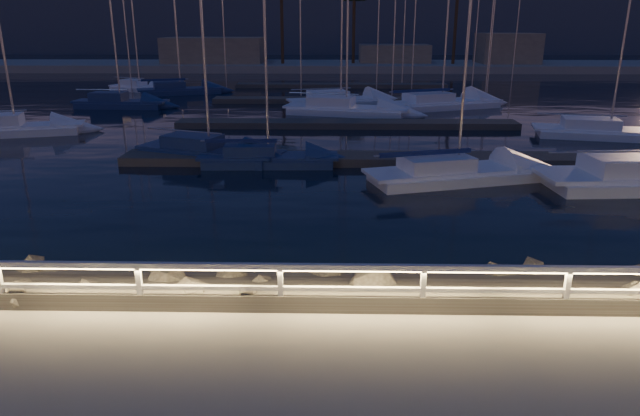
{
  "coord_description": "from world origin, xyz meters",
  "views": [
    {
      "loc": [
        -0.93,
        -10.9,
        5.83
      ],
      "look_at": [
        -1.25,
        4.0,
        0.99
      ],
      "focal_mm": 32.0,
      "sensor_mm": 36.0,
      "label": 1
    }
  ],
  "objects_px": {
    "sailboat_i": "(118,102)",
    "sailboat_m": "(138,87)",
    "sailboat_a": "(12,127)",
    "sailboat_g": "(343,108)",
    "sailboat_c": "(453,171)",
    "sailboat_k": "(338,100)",
    "sailboat_b": "(206,151)",
    "sailboat_h": "(605,131)",
    "sailboat_n": "(178,89)",
    "sailboat_l": "(439,103)",
    "sailboat_f": "(265,157)",
    "guard_rail": "(372,277)"
  },
  "relations": [
    {
      "from": "sailboat_k",
      "to": "sailboat_l",
      "type": "distance_m",
      "value": 8.1
    },
    {
      "from": "sailboat_l",
      "to": "sailboat_f",
      "type": "bearing_deg",
      "value": -143.29
    },
    {
      "from": "sailboat_g",
      "to": "sailboat_i",
      "type": "height_order",
      "value": "sailboat_g"
    },
    {
      "from": "sailboat_b",
      "to": "sailboat_k",
      "type": "relative_size",
      "value": 0.87
    },
    {
      "from": "sailboat_g",
      "to": "sailboat_n",
      "type": "bearing_deg",
      "value": 155.54
    },
    {
      "from": "sailboat_c",
      "to": "sailboat_n",
      "type": "xyz_separation_m",
      "value": [
        -19.8,
        30.95,
        0.02
      ]
    },
    {
      "from": "sailboat_f",
      "to": "sailboat_c",
      "type": "bearing_deg",
      "value": -19.48
    },
    {
      "from": "sailboat_g",
      "to": "sailboat_a",
      "type": "bearing_deg",
      "value": -142.67
    },
    {
      "from": "sailboat_c",
      "to": "sailboat_m",
      "type": "xyz_separation_m",
      "value": [
        -24.39,
        33.33,
        -0.01
      ]
    },
    {
      "from": "sailboat_b",
      "to": "sailboat_l",
      "type": "relative_size",
      "value": 0.78
    },
    {
      "from": "sailboat_h",
      "to": "sailboat_k",
      "type": "height_order",
      "value": "sailboat_k"
    },
    {
      "from": "sailboat_a",
      "to": "sailboat_n",
      "type": "xyz_separation_m",
      "value": [
        4.63,
        20.92,
        -0.02
      ]
    },
    {
      "from": "sailboat_b",
      "to": "sailboat_c",
      "type": "relative_size",
      "value": 0.95
    },
    {
      "from": "sailboat_m",
      "to": "sailboat_n",
      "type": "bearing_deg",
      "value": -3.1
    },
    {
      "from": "sailboat_a",
      "to": "sailboat_b",
      "type": "bearing_deg",
      "value": -41.79
    },
    {
      "from": "sailboat_g",
      "to": "sailboat_i",
      "type": "relative_size",
      "value": 1.23
    },
    {
      "from": "sailboat_a",
      "to": "sailboat_m",
      "type": "distance_m",
      "value": 23.3
    },
    {
      "from": "guard_rail",
      "to": "sailboat_n",
      "type": "bearing_deg",
      "value": 109.54
    },
    {
      "from": "sailboat_a",
      "to": "sailboat_h",
      "type": "relative_size",
      "value": 0.91
    },
    {
      "from": "sailboat_c",
      "to": "sailboat_k",
      "type": "xyz_separation_m",
      "value": [
        -4.68,
        23.38,
        0.02
      ]
    },
    {
      "from": "sailboat_k",
      "to": "sailboat_l",
      "type": "relative_size",
      "value": 0.89
    },
    {
      "from": "sailboat_a",
      "to": "sailboat_b",
      "type": "relative_size",
      "value": 1.03
    },
    {
      "from": "sailboat_c",
      "to": "sailboat_f",
      "type": "xyz_separation_m",
      "value": [
        -8.35,
        2.68,
        -0.03
      ]
    },
    {
      "from": "sailboat_b",
      "to": "sailboat_n",
      "type": "bearing_deg",
      "value": 128.02
    },
    {
      "from": "guard_rail",
      "to": "sailboat_l",
      "type": "xyz_separation_m",
      "value": [
        7.57,
        34.65,
        -0.91
      ]
    },
    {
      "from": "sailboat_a",
      "to": "sailboat_g",
      "type": "relative_size",
      "value": 0.85
    },
    {
      "from": "sailboat_b",
      "to": "sailboat_c",
      "type": "height_order",
      "value": "sailboat_c"
    },
    {
      "from": "sailboat_f",
      "to": "sailboat_i",
      "type": "xyz_separation_m",
      "value": [
        -13.88,
        19.09,
        0.05
      ]
    },
    {
      "from": "sailboat_c",
      "to": "sailboat_g",
      "type": "height_order",
      "value": "sailboat_g"
    },
    {
      "from": "sailboat_f",
      "to": "sailboat_h",
      "type": "height_order",
      "value": "sailboat_h"
    },
    {
      "from": "sailboat_l",
      "to": "sailboat_m",
      "type": "bearing_deg",
      "value": 135.43
    },
    {
      "from": "sailboat_c",
      "to": "sailboat_g",
      "type": "distance_m",
      "value": 19.11
    },
    {
      "from": "sailboat_n",
      "to": "sailboat_k",
      "type": "bearing_deg",
      "value": -47.26
    },
    {
      "from": "guard_rail",
      "to": "sailboat_g",
      "type": "bearing_deg",
      "value": 90.13
    },
    {
      "from": "sailboat_i",
      "to": "sailboat_b",
      "type": "bearing_deg",
      "value": -55.64
    },
    {
      "from": "sailboat_n",
      "to": "sailboat_i",
      "type": "bearing_deg",
      "value": -125.41
    },
    {
      "from": "guard_rail",
      "to": "sailboat_a",
      "type": "distance_m",
      "value": 30.42
    },
    {
      "from": "sailboat_c",
      "to": "sailboat_h",
      "type": "xyz_separation_m",
      "value": [
        10.9,
        9.95,
        -0.0
      ]
    },
    {
      "from": "sailboat_c",
      "to": "sailboat_k",
      "type": "height_order",
      "value": "sailboat_k"
    },
    {
      "from": "sailboat_m",
      "to": "sailboat_a",
      "type": "bearing_deg",
      "value": -65.82
    },
    {
      "from": "sailboat_g",
      "to": "sailboat_b",
      "type": "bearing_deg",
      "value": -101.37
    },
    {
      "from": "sailboat_i",
      "to": "sailboat_m",
      "type": "relative_size",
      "value": 1.12
    },
    {
      "from": "sailboat_b",
      "to": "sailboat_c",
      "type": "xyz_separation_m",
      "value": [
        11.39,
        -3.91,
        -0.01
      ]
    },
    {
      "from": "guard_rail",
      "to": "sailboat_m",
      "type": "xyz_separation_m",
      "value": [
        -20.1,
        46.08,
        -0.96
      ]
    },
    {
      "from": "sailboat_l",
      "to": "sailboat_n",
      "type": "height_order",
      "value": "sailboat_l"
    },
    {
      "from": "sailboat_a",
      "to": "sailboat_g",
      "type": "xyz_separation_m",
      "value": [
        20.07,
        8.57,
        0.0
      ]
    },
    {
      "from": "sailboat_h",
      "to": "sailboat_a",
      "type": "bearing_deg",
      "value": -166.96
    },
    {
      "from": "sailboat_c",
      "to": "sailboat_m",
      "type": "height_order",
      "value": "sailboat_c"
    },
    {
      "from": "sailboat_a",
      "to": "sailboat_m",
      "type": "xyz_separation_m",
      "value": [
        0.04,
        23.3,
        -0.04
      ]
    },
    {
      "from": "sailboat_c",
      "to": "sailboat_n",
      "type": "distance_m",
      "value": 36.74
    }
  ]
}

